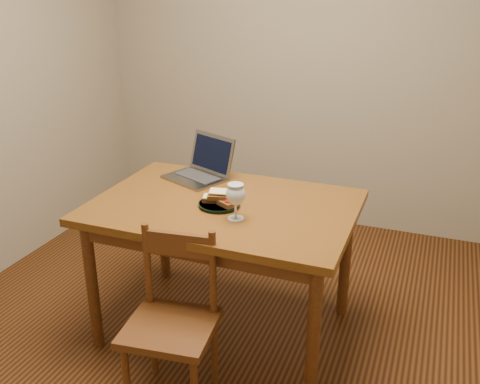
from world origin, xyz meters
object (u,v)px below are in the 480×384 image
(chair, at_px, (172,315))
(milk_glass, at_px, (236,202))
(table, at_px, (224,219))
(plate, at_px, (219,205))
(laptop, at_px, (202,167))

(chair, relative_size, milk_glass, 2.35)
(table, xyz_separation_m, chair, (-0.01, -0.56, -0.22))
(table, distance_m, milk_glass, 0.26)
(plate, distance_m, milk_glass, 0.19)
(table, height_order, laptop, laptop)
(chair, bearing_deg, laptop, 98.88)
(chair, xyz_separation_m, laptop, (-0.25, 0.88, 0.36))
(table, xyz_separation_m, laptop, (-0.26, 0.31, 0.15))
(table, distance_m, laptop, 0.43)
(plate, bearing_deg, laptop, 125.69)
(laptop, bearing_deg, table, -27.32)
(chair, bearing_deg, plate, 82.39)
(chair, height_order, plate, chair)
(plate, xyz_separation_m, laptop, (-0.25, 0.35, 0.05))
(milk_glass, bearing_deg, chair, -108.65)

